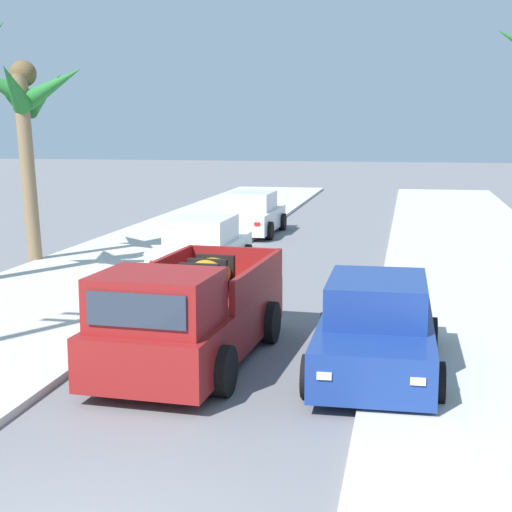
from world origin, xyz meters
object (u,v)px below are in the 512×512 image
pickup_truck (190,316)px  car_left_mid (376,330)px  car_left_near (252,215)px  car_right_near (203,248)px  palm_tree_left_back (24,103)px

pickup_truck → car_left_mid: size_ratio=1.24×
car_left_near → car_left_mid: bearing=-71.6°
car_right_near → car_left_mid: 8.99m
car_right_near → pickup_truck: bearing=-76.5°
pickup_truck → car_right_near: bearing=103.5°
pickup_truck → car_left_near: bearing=97.7°
pickup_truck → palm_tree_left_back: (-7.04, 8.23, 3.71)m
palm_tree_left_back → car_left_near: bearing=55.8°
car_left_near → car_right_near: bearing=-88.1°
car_left_near → car_right_near: size_ratio=1.00×
car_left_mid → palm_tree_left_back: 13.51m
pickup_truck → car_left_mid: (3.04, 0.09, -0.10)m
pickup_truck → car_right_near: 7.86m
car_left_near → car_left_mid: size_ratio=1.00×
car_left_near → palm_tree_left_back: 9.58m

